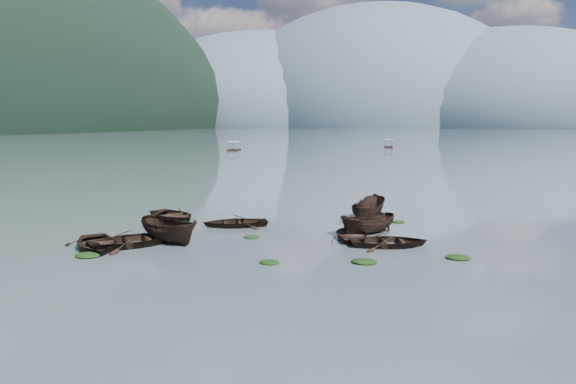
% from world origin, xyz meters
% --- Properties ---
extents(ground_plane, '(2400.00, 2400.00, 0.00)m').
position_xyz_m(ground_plane, '(0.00, 0.00, 0.00)').
color(ground_plane, '#49555B').
extents(haze_mtn_a, '(520.00, 520.00, 280.00)m').
position_xyz_m(haze_mtn_a, '(-260.00, 900.00, 0.00)').
color(haze_mtn_a, '#475666').
rests_on(haze_mtn_a, ground).
extents(haze_mtn_b, '(520.00, 520.00, 340.00)m').
position_xyz_m(haze_mtn_b, '(-60.00, 900.00, 0.00)').
color(haze_mtn_b, '#475666').
rests_on(haze_mtn_b, ground).
extents(haze_mtn_c, '(520.00, 520.00, 260.00)m').
position_xyz_m(haze_mtn_c, '(140.00, 900.00, 0.00)').
color(haze_mtn_c, '#475666').
rests_on(haze_mtn_c, ground).
extents(rowboat_0, '(5.11, 5.27, 0.89)m').
position_xyz_m(rowboat_0, '(-8.00, 2.47, 0.00)').
color(rowboat_0, black).
rests_on(rowboat_0, ground).
extents(rowboat_1, '(5.67, 5.67, 0.97)m').
position_xyz_m(rowboat_1, '(-6.47, 3.56, 0.00)').
color(rowboat_1, black).
rests_on(rowboat_1, ground).
extents(rowboat_2, '(4.61, 3.39, 1.67)m').
position_xyz_m(rowboat_2, '(-4.86, 4.56, 0.00)').
color(rowboat_2, black).
rests_on(rowboat_2, ground).
extents(rowboat_3, '(3.52, 4.36, 0.80)m').
position_xyz_m(rowboat_3, '(4.70, 8.22, 0.00)').
color(rowboat_3, black).
rests_on(rowboat_3, ground).
extents(rowboat_4, '(4.76, 3.90, 0.86)m').
position_xyz_m(rowboat_4, '(6.87, 6.67, 0.00)').
color(rowboat_4, black).
rests_on(rowboat_4, ground).
extents(rowboat_5, '(3.81, 3.65, 1.48)m').
position_xyz_m(rowboat_5, '(5.50, 9.39, 0.00)').
color(rowboat_5, black).
rests_on(rowboat_5, ground).
extents(rowboat_6, '(5.40, 5.02, 0.91)m').
position_xyz_m(rowboat_6, '(-7.92, 11.09, 0.00)').
color(rowboat_6, black).
rests_on(rowboat_6, ground).
extents(rowboat_7, '(4.93, 4.31, 0.85)m').
position_xyz_m(rowboat_7, '(-2.93, 9.79, 0.00)').
color(rowboat_7, black).
rests_on(rowboat_7, ground).
extents(rowboat_8, '(2.55, 4.83, 1.77)m').
position_xyz_m(rowboat_8, '(5.15, 13.57, 0.00)').
color(rowboat_8, black).
rests_on(rowboat_8, ground).
extents(weed_clump_0, '(1.26, 1.03, 0.28)m').
position_xyz_m(weed_clump_0, '(-7.41, 0.88, 0.00)').
color(weed_clump_0, black).
rests_on(weed_clump_0, ground).
extents(weed_clump_1, '(0.97, 0.77, 0.21)m').
position_xyz_m(weed_clump_1, '(1.58, 1.85, 0.00)').
color(weed_clump_1, black).
rests_on(weed_clump_1, ground).
extents(weed_clump_2, '(1.21, 0.97, 0.26)m').
position_xyz_m(weed_clump_2, '(5.90, 2.96, 0.00)').
color(weed_clump_2, black).
rests_on(weed_clump_2, ground).
extents(weed_clump_3, '(1.00, 0.84, 0.22)m').
position_xyz_m(weed_clump_3, '(5.97, 10.31, 0.00)').
color(weed_clump_3, black).
rests_on(weed_clump_3, ground).
extents(weed_clump_4, '(1.19, 0.95, 0.25)m').
position_xyz_m(weed_clump_4, '(10.24, 4.80, 0.00)').
color(weed_clump_4, black).
rests_on(weed_clump_4, ground).
extents(weed_clump_5, '(1.12, 0.90, 0.24)m').
position_xyz_m(weed_clump_5, '(-6.30, 9.45, 0.00)').
color(weed_clump_5, black).
rests_on(weed_clump_5, ground).
extents(weed_clump_6, '(0.93, 0.78, 0.19)m').
position_xyz_m(weed_clump_6, '(-0.88, 6.79, 0.00)').
color(weed_clump_6, black).
rests_on(weed_clump_6, ground).
extents(weed_clump_7, '(0.94, 0.75, 0.21)m').
position_xyz_m(weed_clump_7, '(7.11, 13.47, 0.00)').
color(weed_clump_7, black).
rests_on(weed_clump_7, ground).
extents(pontoon_left, '(2.77, 5.65, 2.09)m').
position_xyz_m(pontoon_left, '(-33.96, 96.14, 0.00)').
color(pontoon_left, black).
rests_on(pontoon_left, ground).
extents(pontoon_centre, '(2.62, 5.67, 2.13)m').
position_xyz_m(pontoon_centre, '(1.32, 121.57, 0.00)').
color(pontoon_centre, black).
rests_on(pontoon_centre, ground).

